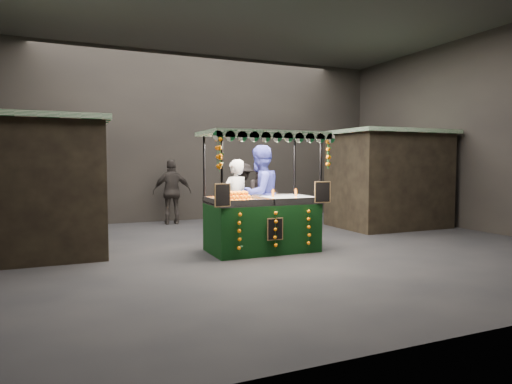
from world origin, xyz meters
name	(u,v)px	position (x,y,z in m)	size (l,w,h in m)	color
ground	(263,248)	(0.00, 0.00, 0.00)	(12.00, 12.00, 0.00)	black
market_hall	(263,80)	(0.00, 0.00, 3.38)	(12.10, 10.10, 5.05)	black
neighbour_stall_left	(23,187)	(-4.40, 1.00, 1.31)	(3.00, 2.20, 2.60)	black
neighbour_stall_right	(388,179)	(4.40, 1.50, 1.31)	(3.00, 2.20, 2.60)	black
juice_stall	(263,215)	(-0.11, -0.26, 0.73)	(2.42, 1.42, 2.34)	black
vendor_grey	(235,202)	(-0.37, 0.61, 0.91)	(0.77, 0.63, 1.82)	gray
vendor_blue	(260,195)	(0.17, 0.54, 1.06)	(1.26, 1.15, 2.12)	navy
shopper_0	(75,197)	(-3.46, 3.54, 0.90)	(0.67, 0.45, 1.80)	black
shopper_1	(262,196)	(1.06, 2.41, 0.88)	(0.94, 0.77, 1.76)	#2A2322
shopper_2	(172,192)	(-0.89, 4.30, 0.92)	(1.13, 0.60, 1.84)	#292421
shopper_3	(243,194)	(0.94, 3.47, 0.87)	(1.06, 1.29, 1.73)	black
shopper_4	(54,206)	(-3.92, 2.85, 0.76)	(0.88, 0.85, 1.52)	#292221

